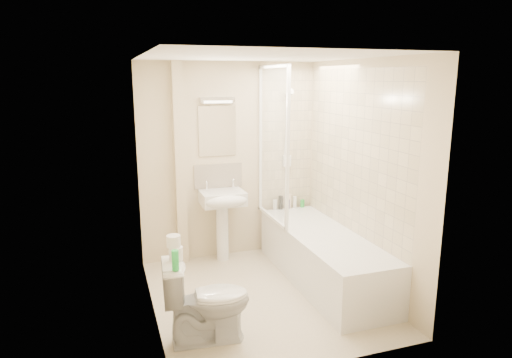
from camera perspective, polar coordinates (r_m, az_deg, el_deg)
name	(u,v)px	position (r m, az deg, el deg)	size (l,w,h in m)	color
floor	(263,296)	(4.88, 0.86, -14.38)	(2.50, 2.50, 0.00)	beige
wall_back	(229,161)	(5.63, -3.36, 2.22)	(2.20, 0.02, 2.40)	beige
wall_left	(149,192)	(4.23, -13.28, -1.57)	(0.02, 2.50, 2.40)	beige
wall_right	(361,175)	(4.93, 13.03, 0.44)	(0.02, 2.50, 2.40)	beige
ceiling	(264,56)	(4.35, 0.96, 15.08)	(2.20, 2.50, 0.02)	white
tile_back	(286,141)	(5.83, 3.80, 4.80)	(0.70, 0.01, 1.75)	beige
tile_right	(355,153)	(4.99, 12.27, 3.25)	(0.01, 2.10, 1.75)	beige
pipe_boxing	(180,165)	(5.44, -9.50, 1.71)	(0.12, 0.12, 2.40)	beige
splashback	(218,176)	(5.62, -4.74, 0.41)	(0.60, 0.01, 0.30)	beige
mirror	(217,131)	(5.53, -4.84, 5.99)	(0.46, 0.01, 0.60)	white
strip_light	(217,100)	(5.48, -4.85, 9.81)	(0.42, 0.07, 0.07)	silver
bathtub	(323,256)	(5.14, 8.39, -9.52)	(0.70, 2.10, 0.55)	white
shower_screen	(273,145)	(5.29, 2.10, 4.31)	(0.04, 0.92, 1.80)	white
shower_fixture	(288,132)	(5.77, 3.97, 5.93)	(0.10, 0.16, 0.99)	white
pedestal_sink	(223,206)	(5.49, -4.10, -3.41)	(0.52, 0.48, 1.00)	white
bottle_white_a	(275,205)	(5.86, 2.40, -3.25)	(0.06, 0.06, 0.13)	white
bottle_black_b	(281,203)	(5.88, 3.10, -2.96)	(0.06, 0.06, 0.18)	black
bottle_blue	(288,204)	(5.92, 4.03, -3.11)	(0.05, 0.05, 0.12)	navy
bottle_cream	(289,201)	(5.92, 4.18, -2.80)	(0.05, 0.05, 0.19)	beige
bottle_white_b	(295,202)	(5.95, 4.87, -2.90)	(0.05, 0.05, 0.15)	white
bottle_green	(302,203)	(6.00, 5.82, -3.05)	(0.05, 0.05, 0.10)	green
toilet	(207,300)	(4.01, -6.16, -14.84)	(0.76, 0.48, 0.74)	white
toilet_roll_lower	(176,253)	(3.86, -9.98, -9.14)	(0.11, 0.11, 0.11)	white
toilet_roll_upper	(174,241)	(3.84, -10.27, -7.65)	(0.11, 0.11, 0.10)	white
green_bottle	(175,260)	(3.66, -10.05, -9.97)	(0.06, 0.06, 0.16)	green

